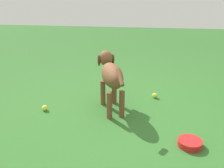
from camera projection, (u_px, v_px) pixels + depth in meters
name	position (u px, v px, depth m)	size (l,w,h in m)	color
ground	(122.00, 117.00, 2.82)	(14.00, 14.00, 0.00)	#2D6026
dog	(111.00, 75.00, 2.88)	(0.89, 0.44, 0.63)	brown
tennis_ball_0	(45.00, 108.00, 2.96)	(0.07, 0.07, 0.07)	#D5DF3F
tennis_ball_1	(110.00, 78.00, 3.95)	(0.07, 0.07, 0.07)	#C0DE3B
tennis_ball_2	(155.00, 95.00, 3.30)	(0.07, 0.07, 0.07)	#C8D939
water_bowl	(190.00, 143.00, 2.29)	(0.22, 0.22, 0.06)	red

